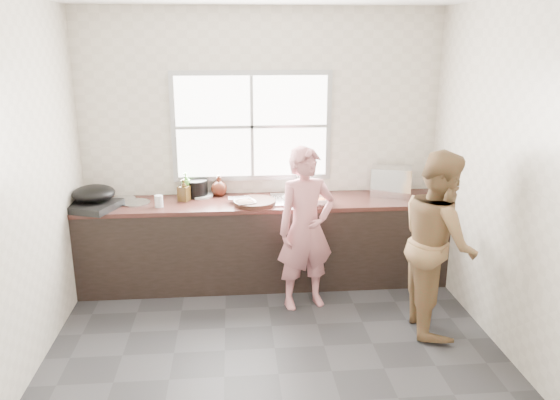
{
  "coord_description": "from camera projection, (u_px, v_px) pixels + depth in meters",
  "views": [
    {
      "loc": [
        -0.3,
        -3.86,
        2.37
      ],
      "look_at": [
        0.1,
        0.65,
        1.05
      ],
      "focal_mm": 35.0,
      "sensor_mm": 36.0,
      "label": 1
    }
  ],
  "objects": [
    {
      "name": "floor",
      "position": [
        275.0,
        349.0,
        4.38
      ],
      "size": [
        3.6,
        3.2,
        0.01
      ],
      "primitive_type": "cube",
      "color": "#29292B",
      "rests_on": "ground"
    },
    {
      "name": "wall_back",
      "position": [
        262.0,
        146.0,
        5.54
      ],
      "size": [
        3.6,
        0.01,
        2.7
      ],
      "primitive_type": "cube",
      "color": "beige",
      "rests_on": "ground"
    },
    {
      "name": "wall_left",
      "position": [
        20.0,
        192.0,
        3.85
      ],
      "size": [
        0.01,
        3.2,
        2.7
      ],
      "primitive_type": "cube",
      "color": "beige",
      "rests_on": "ground"
    },
    {
      "name": "wall_right",
      "position": [
        510.0,
        180.0,
        4.15
      ],
      "size": [
        0.01,
        3.2,
        2.7
      ],
      "primitive_type": "cube",
      "color": "beige",
      "rests_on": "ground"
    },
    {
      "name": "wall_front",
      "position": [
        302.0,
        276.0,
        2.47
      ],
      "size": [
        3.6,
        0.01,
        2.7
      ],
      "primitive_type": "cube",
      "color": "silver",
      "rests_on": "ground"
    },
    {
      "name": "cabinet",
      "position": [
        265.0,
        243.0,
        5.5
      ],
      "size": [
        3.6,
        0.62,
        0.82
      ],
      "primitive_type": "cube",
      "color": "black",
      "rests_on": "floor"
    },
    {
      "name": "countertop",
      "position": [
        264.0,
        203.0,
        5.38
      ],
      "size": [
        3.6,
        0.64,
        0.04
      ],
      "primitive_type": "cube",
      "color": "#351A15",
      "rests_on": "cabinet"
    },
    {
      "name": "sink",
      "position": [
        299.0,
        199.0,
        5.4
      ],
      "size": [
        0.55,
        0.45,
        0.02
      ],
      "primitive_type": "cube",
      "color": "silver",
      "rests_on": "countertop"
    },
    {
      "name": "faucet",
      "position": [
        297.0,
        180.0,
        5.55
      ],
      "size": [
        0.02,
        0.02,
        0.3
      ],
      "primitive_type": "cylinder",
      "color": "silver",
      "rests_on": "countertop"
    },
    {
      "name": "window_frame",
      "position": [
        252.0,
        126.0,
        5.46
      ],
      "size": [
        1.6,
        0.05,
        1.1
      ],
      "primitive_type": "cube",
      "color": "#9EA0A5",
      "rests_on": "wall_back"
    },
    {
      "name": "window_glazing",
      "position": [
        252.0,
        127.0,
        5.43
      ],
      "size": [
        1.5,
        0.01,
        1.0
      ],
      "primitive_type": "cube",
      "color": "white",
      "rests_on": "window_frame"
    },
    {
      "name": "woman",
      "position": [
        306.0,
        234.0,
        4.92
      ],
      "size": [
        0.58,
        0.45,
        1.4
      ],
      "primitive_type": "imported",
      "rotation": [
        0.0,
        0.0,
        0.25
      ],
      "color": "#C6777C",
      "rests_on": "floor"
    },
    {
      "name": "person_side",
      "position": [
        439.0,
        242.0,
        4.52
      ],
      "size": [
        0.64,
        0.8,
        1.54
      ],
      "primitive_type": "imported",
      "rotation": [
        0.0,
        0.0,
        1.49
      ],
      "color": "brown",
      "rests_on": "floor"
    },
    {
      "name": "cutting_board",
      "position": [
        255.0,
        202.0,
        5.25
      ],
      "size": [
        0.5,
        0.5,
        0.04
      ],
      "primitive_type": "cylinder",
      "rotation": [
        0.0,
        0.0,
        -0.25
      ],
      "color": "black",
      "rests_on": "countertop"
    },
    {
      "name": "cleaver",
      "position": [
        239.0,
        198.0,
        5.31
      ],
      "size": [
        0.23,
        0.13,
        0.01
      ],
      "primitive_type": "cube",
      "rotation": [
        0.0,
        0.0,
        0.11
      ],
      "color": "#B6BABE",
      "rests_on": "cutting_board"
    },
    {
      "name": "bowl_mince",
      "position": [
        245.0,
        203.0,
        5.19
      ],
      "size": [
        0.25,
        0.25,
        0.05
      ],
      "primitive_type": "imported",
      "rotation": [
        0.0,
        0.0,
        0.25
      ],
      "color": "silver",
      "rests_on": "countertop"
    },
    {
      "name": "bowl_crabs",
      "position": [
        320.0,
        201.0,
        5.24
      ],
      "size": [
        0.24,
        0.24,
        0.06
      ],
      "primitive_type": "imported",
      "rotation": [
        0.0,
        0.0,
        0.37
      ],
      "color": "white",
      "rests_on": "countertop"
    },
    {
      "name": "bowl_held",
      "position": [
        289.0,
        197.0,
        5.39
      ],
      "size": [
        0.22,
        0.22,
        0.05
      ],
      "primitive_type": "imported",
      "rotation": [
        0.0,
        0.0,
        -0.33
      ],
      "color": "white",
      "rests_on": "countertop"
    },
    {
      "name": "black_pot",
      "position": [
        196.0,
        188.0,
        5.5
      ],
      "size": [
        0.31,
        0.31,
        0.17
      ],
      "primitive_type": "cylinder",
      "rotation": [
        0.0,
        0.0,
        0.38
      ],
      "color": "black",
      "rests_on": "countertop"
    },
    {
      "name": "plate_food",
      "position": [
        201.0,
        195.0,
        5.52
      ],
      "size": [
        0.28,
        0.28,
        0.02
      ],
      "primitive_type": "cylinder",
      "rotation": [
        0.0,
        0.0,
        -0.13
      ],
      "color": "silver",
      "rests_on": "countertop"
    },
    {
      "name": "bottle_green",
      "position": [
        186.0,
        186.0,
        5.41
      ],
      "size": [
        0.13,
        0.13,
        0.27
      ],
      "primitive_type": "imported",
      "rotation": [
        0.0,
        0.0,
        -0.35
      ],
      "color": "#468E2E",
      "rests_on": "countertop"
    },
    {
      "name": "bottle_brown_tall",
      "position": [
        184.0,
        191.0,
        5.34
      ],
      "size": [
        0.12,
        0.12,
        0.2
      ],
      "primitive_type": "imported",
      "rotation": [
        0.0,
        0.0,
        -0.42
      ],
      "color": "#3E2B0F",
      "rests_on": "countertop"
    },
    {
      "name": "bottle_brown_short",
      "position": [
        219.0,
        186.0,
        5.53
      ],
      "size": [
        0.19,
        0.19,
        0.19
      ],
      "primitive_type": "imported",
      "rotation": [
        0.0,
        0.0,
        -0.35
      ],
      "color": "#3D190F",
      "rests_on": "countertop"
    },
    {
      "name": "glass_jar",
      "position": [
        159.0,
        201.0,
        5.15
      ],
      "size": [
        0.1,
        0.1,
        0.11
      ],
      "primitive_type": "cylinder",
      "rotation": [
        0.0,
        0.0,
        0.39
      ],
      "color": "silver",
      "rests_on": "countertop"
    },
    {
      "name": "burner",
      "position": [
        93.0,
        206.0,
        5.09
      ],
      "size": [
        0.55,
        0.55,
        0.06
      ],
      "primitive_type": "cube",
      "rotation": [
        0.0,
        0.0,
        -0.36
      ],
      "color": "black",
      "rests_on": "countertop"
    },
    {
      "name": "wok",
      "position": [
        94.0,
        193.0,
        5.13
      ],
      "size": [
        0.51,
        0.51,
        0.15
      ],
      "primitive_type": "ellipsoid",
      "rotation": [
        0.0,
        0.0,
        -0.35
      ],
      "color": "black",
      "rests_on": "burner"
    },
    {
      "name": "dish_rack",
      "position": [
        391.0,
        181.0,
        5.52
      ],
      "size": [
        0.46,
        0.38,
        0.3
      ],
      "primitive_type": "cube",
      "rotation": [
        0.0,
        0.0,
        -0.29
      ],
      "color": "silver",
      "rests_on": "countertop"
    },
    {
      "name": "pot_lid_left",
      "position": [
        123.0,
        199.0,
        5.42
      ],
      "size": [
        0.26,
        0.26,
        0.01
      ],
      "primitive_type": "cylinder",
      "rotation": [
        0.0,
        0.0,
        0.09
      ],
      "color": "silver",
      "rests_on": "countertop"
    },
    {
      "name": "pot_lid_right",
      "position": [
        136.0,
        203.0,
        5.28
      ],
      "size": [
        0.35,
        0.35,
        0.01
      ],
      "primitive_type": "cylinder",
      "rotation": [
        0.0,
        0.0,
        -0.34
      ],
      "color": "#ADB0B4",
      "rests_on": "countertop"
    }
  ]
}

